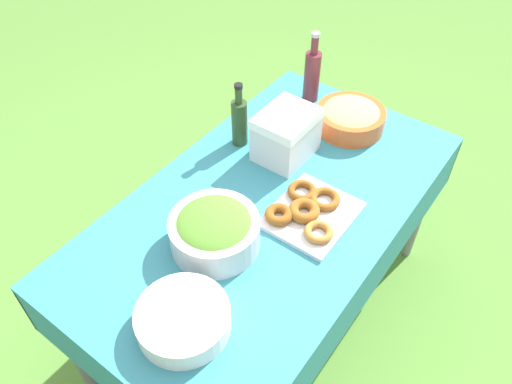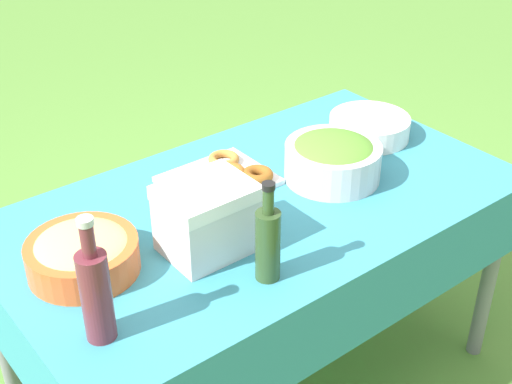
% 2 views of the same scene
% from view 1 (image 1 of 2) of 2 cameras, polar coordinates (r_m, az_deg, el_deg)
% --- Properties ---
extents(ground_plane, '(14.00, 14.00, 0.00)m').
position_cam_1_polar(ground_plane, '(2.31, 1.18, -13.52)').
color(ground_plane, '#568C38').
extents(picnic_table, '(1.49, 0.84, 0.72)m').
position_cam_1_polar(picnic_table, '(1.80, 1.47, -3.21)').
color(picnic_table, teal).
rests_on(picnic_table, ground_plane).
extents(salad_bowl, '(0.29, 0.29, 0.13)m').
position_cam_1_polar(salad_bowl, '(1.56, -4.76, -4.36)').
color(salad_bowl, silver).
rests_on(salad_bowl, picnic_table).
extents(pasta_bowl, '(0.27, 0.27, 0.10)m').
position_cam_1_polar(pasta_bowl, '(2.05, 10.75, 8.43)').
color(pasta_bowl, '#E05B28').
rests_on(pasta_bowl, picnic_table).
extents(donut_platter, '(0.30, 0.28, 0.05)m').
position_cam_1_polar(donut_platter, '(1.68, 6.00, -2.19)').
color(donut_platter, silver).
rests_on(donut_platter, picnic_table).
extents(plate_stack, '(0.26, 0.26, 0.07)m').
position_cam_1_polar(plate_stack, '(1.43, -8.32, -14.22)').
color(plate_stack, white).
rests_on(plate_stack, picnic_table).
extents(olive_oil_bottle, '(0.06, 0.06, 0.26)m').
position_cam_1_polar(olive_oil_bottle, '(1.91, -1.91, 8.14)').
color(olive_oil_bottle, '#2D4723').
rests_on(olive_oil_bottle, picnic_table).
extents(wine_bottle, '(0.07, 0.07, 0.31)m').
position_cam_1_polar(wine_bottle, '(2.15, 6.42, 13.22)').
color(wine_bottle, maroon).
rests_on(wine_bottle, picnic_table).
extents(cooler_box, '(0.23, 0.18, 0.19)m').
position_cam_1_polar(cooler_box, '(1.86, 3.48, 6.55)').
color(cooler_box, silver).
rests_on(cooler_box, picnic_table).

